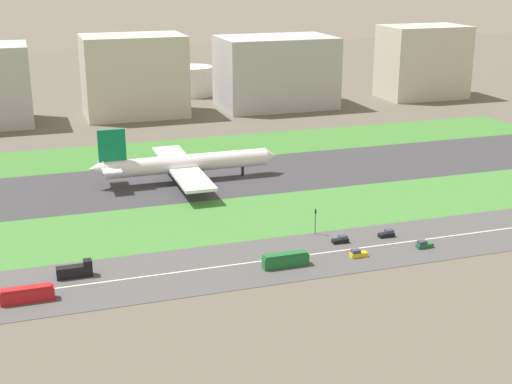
% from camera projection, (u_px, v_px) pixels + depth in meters
% --- Properties ---
extents(ground_plane, '(800.00, 800.00, 0.00)m').
position_uv_depth(ground_plane, '(246.00, 175.00, 251.44)').
color(ground_plane, '#5B564C').
extents(runway, '(280.00, 46.00, 0.10)m').
position_uv_depth(runway, '(246.00, 175.00, 251.43)').
color(runway, '#38383D').
rests_on(runway, ground_plane).
extents(grass_median_north, '(280.00, 36.00, 0.10)m').
position_uv_depth(grass_median_north, '(215.00, 148.00, 288.46)').
color(grass_median_north, '#3D7A33').
rests_on(grass_median_north, ground_plane).
extents(grass_median_south, '(280.00, 36.00, 0.10)m').
position_uv_depth(grass_median_south, '(287.00, 213.00, 214.40)').
color(grass_median_south, '#427F38').
rests_on(grass_median_south, ground_plane).
extents(highway, '(280.00, 28.00, 0.10)m').
position_uv_depth(highway, '(331.00, 252.00, 185.50)').
color(highway, '#4C4C4F').
rests_on(highway, ground_plane).
extents(highway_centerline, '(266.00, 0.50, 0.01)m').
position_uv_depth(highway_centerline, '(331.00, 252.00, 185.48)').
color(highway_centerline, silver).
rests_on(highway_centerline, highway).
extents(airliner, '(65.00, 56.00, 19.70)m').
position_uv_depth(airliner, '(183.00, 164.00, 242.82)').
color(airliner, white).
rests_on(airliner, runway).
extents(car_2, '(4.40, 1.80, 2.00)m').
position_uv_depth(car_2, '(358.00, 254.00, 182.29)').
color(car_2, yellow).
rests_on(car_2, highway).
extents(car_0, '(4.40, 1.80, 2.00)m').
position_uv_depth(car_0, '(341.00, 240.00, 191.29)').
color(car_0, black).
rests_on(car_0, highway).
extents(car_3, '(4.40, 1.80, 2.00)m').
position_uv_depth(car_3, '(387.00, 234.00, 195.39)').
color(car_3, black).
rests_on(car_3, highway).
extents(truck_0, '(8.40, 2.50, 4.00)m').
position_uv_depth(truck_0, '(76.00, 271.00, 170.46)').
color(truck_0, black).
rests_on(truck_0, highway).
extents(bus_1, '(11.60, 2.50, 3.50)m').
position_uv_depth(bus_1, '(27.00, 294.00, 158.05)').
color(bus_1, '#B2191E').
rests_on(bus_1, highway).
extents(bus_0, '(11.60, 2.50, 3.50)m').
position_uv_depth(bus_0, '(286.00, 260.00, 176.17)').
color(bus_0, '#19662D').
rests_on(bus_0, highway).
extents(car_1, '(4.40, 1.80, 2.00)m').
position_uv_depth(car_1, '(424.00, 245.00, 187.99)').
color(car_1, '#19662D').
rests_on(car_1, highway).
extents(traffic_light, '(0.36, 0.50, 7.20)m').
position_uv_depth(traffic_light, '(315.00, 220.00, 196.24)').
color(traffic_light, '#4C4C51').
rests_on(traffic_light, highway).
extents(hangar_building, '(47.80, 31.17, 38.44)m').
position_uv_depth(hangar_building, '(134.00, 76.00, 342.47)').
color(hangar_building, beige).
rests_on(hangar_building, ground_plane).
extents(office_tower, '(56.78, 37.64, 35.42)m').
position_uv_depth(office_tower, '(276.00, 72.00, 364.35)').
color(office_tower, '#B2B2B7').
rests_on(office_tower, ground_plane).
extents(cargo_warehouse, '(44.19, 28.85, 38.50)m').
position_uv_depth(cargo_warehouse, '(423.00, 62.00, 389.16)').
color(cargo_warehouse, beige).
rests_on(cargo_warehouse, ground_plane).
extents(fuel_tank_west, '(17.76, 17.76, 16.25)m').
position_uv_depth(fuel_tank_west, '(142.00, 83.00, 389.76)').
color(fuel_tank_west, silver).
rests_on(fuel_tank_west, ground_plane).
extents(fuel_tank_centre, '(23.77, 23.77, 15.87)m').
position_uv_depth(fuel_tank_centre, '(192.00, 81.00, 398.13)').
color(fuel_tank_centre, silver).
rests_on(fuel_tank_centre, ground_plane).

